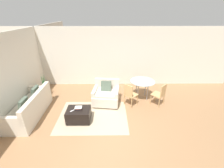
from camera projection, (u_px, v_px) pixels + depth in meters
name	position (u px, v px, depth m)	size (l,w,h in m)	color
ground_plane	(104.00, 129.00, 4.66)	(20.00, 20.00, 0.00)	#936B47
wall_back	(106.00, 57.00, 7.04)	(12.00, 0.06, 2.75)	silver
wall_left	(19.00, 71.00, 5.39)	(0.06, 12.00, 2.75)	silver
area_rug	(93.00, 116.00, 5.25)	(2.36, 1.83, 0.01)	tan
couch	(30.00, 108.00, 5.16)	(0.83, 2.03, 0.90)	beige
armchair	(106.00, 95.00, 5.87)	(1.07, 0.96, 0.92)	beige
ottoman	(79.00, 114.00, 4.94)	(0.76, 0.58, 0.44)	black
book_stack	(79.00, 108.00, 4.87)	(0.24, 0.20, 0.08)	black
tv_remote_primary	(72.00, 111.00, 4.79)	(0.13, 0.13, 0.01)	#B7B7BC
potted_plant	(45.00, 90.00, 6.49)	(0.35, 0.35, 1.05)	brown
dining_table	(142.00, 83.00, 6.11)	(1.00, 1.00, 0.77)	#99A8AD
dining_chair_near_left	(130.00, 94.00, 5.65)	(0.59, 0.59, 0.90)	tan
dining_chair_near_right	(160.00, 93.00, 5.66)	(0.59, 0.59, 0.90)	tan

